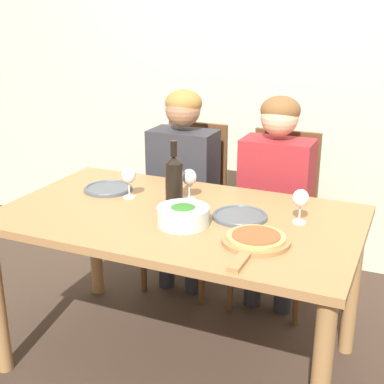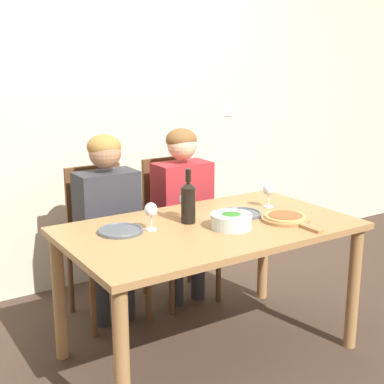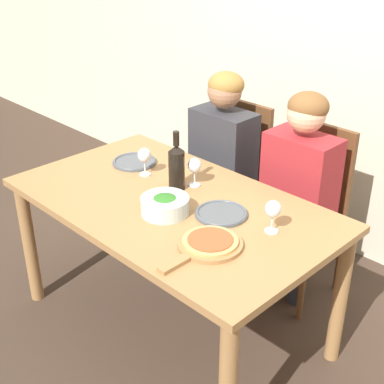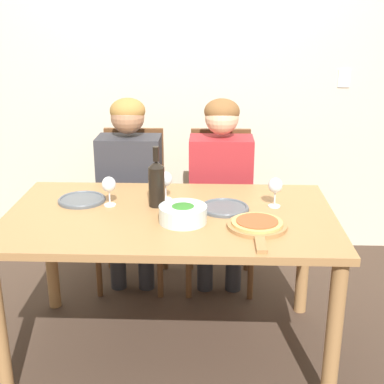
{
  "view_description": "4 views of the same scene",
  "coord_description": "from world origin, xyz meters",
  "views": [
    {
      "loc": [
        0.95,
        -2.01,
        1.64
      ],
      "look_at": [
        0.03,
        0.08,
        0.85
      ],
      "focal_mm": 50.0,
      "sensor_mm": 36.0,
      "label": 1
    },
    {
      "loc": [
        -1.6,
        -2.3,
        1.65
      ],
      "look_at": [
        -0.09,
        0.04,
        0.96
      ],
      "focal_mm": 50.0,
      "sensor_mm": 36.0,
      "label": 2
    },
    {
      "loc": [
        1.68,
        -1.53,
        1.98
      ],
      "look_at": [
        0.08,
        0.06,
        0.82
      ],
      "focal_mm": 50.0,
      "sensor_mm": 36.0,
      "label": 3
    },
    {
      "loc": [
        0.19,
        -2.4,
        1.72
      ],
      "look_at": [
        0.1,
        0.09,
        0.85
      ],
      "focal_mm": 50.0,
      "sensor_mm": 36.0,
      "label": 4
    }
  ],
  "objects": [
    {
      "name": "ground_plane",
      "position": [
        0.0,
        0.0,
        0.0
      ],
      "size": [
        40.0,
        40.0,
        0.0
      ],
      "primitive_type": "plane",
      "color": "#3D2D23"
    },
    {
      "name": "back_wall",
      "position": [
        0.0,
        1.36,
        1.35
      ],
      "size": [
        10.0,
        0.06,
        2.7
      ],
      "color": "beige",
      "rests_on": "ground"
    },
    {
      "name": "dining_table",
      "position": [
        0.0,
        0.0,
        0.67
      ],
      "size": [
        1.59,
        0.92,
        0.77
      ],
      "color": "#9E7042",
      "rests_on": "ground"
    },
    {
      "name": "chair_left",
      "position": [
        -0.3,
        0.8,
        0.51
      ],
      "size": [
        0.42,
        0.42,
        0.98
      ],
      "color": "brown",
      "rests_on": "ground"
    },
    {
      "name": "chair_right",
      "position": [
        0.26,
        0.8,
        0.51
      ],
      "size": [
        0.42,
        0.42,
        0.98
      ],
      "color": "brown",
      "rests_on": "ground"
    },
    {
      "name": "person_woman",
      "position": [
        -0.3,
        0.69,
        0.73
      ],
      "size": [
        0.47,
        0.51,
        1.21
      ],
      "color": "#28282D",
      "rests_on": "ground"
    },
    {
      "name": "person_man",
      "position": [
        0.26,
        0.69,
        0.73
      ],
      "size": [
        0.47,
        0.51,
        1.21
      ],
      "color": "#28282D",
      "rests_on": "ground"
    },
    {
      "name": "wine_bottle",
      "position": [
        -0.07,
        0.11,
        0.89
      ],
      "size": [
        0.08,
        0.08,
        0.31
      ],
      "color": "black",
      "rests_on": "dining_table"
    },
    {
      "name": "broccoli_bowl",
      "position": [
        0.07,
        -0.1,
        0.81
      ],
      "size": [
        0.22,
        0.22,
        0.09
      ],
      "color": "silver",
      "rests_on": "dining_table"
    },
    {
      "name": "dinner_plate_left",
      "position": [
        -0.47,
        0.15,
        0.78
      ],
      "size": [
        0.24,
        0.24,
        0.02
      ],
      "color": "#4C5156",
      "rests_on": "dining_table"
    },
    {
      "name": "dinner_plate_right",
      "position": [
        0.27,
        0.07,
        0.78
      ],
      "size": [
        0.24,
        0.24,
        0.02
      ],
      "color": "#4C5156",
      "rests_on": "dining_table"
    },
    {
      "name": "pizza_on_board",
      "position": [
        0.41,
        -0.17,
        0.79
      ],
      "size": [
        0.27,
        0.41,
        0.04
      ],
      "color": "#9E7042",
      "rests_on": "dining_table"
    },
    {
      "name": "wine_glass_left",
      "position": [
        -0.31,
        0.1,
        0.87
      ],
      "size": [
        0.07,
        0.07,
        0.15
      ],
      "color": "silver",
      "rests_on": "dining_table"
    },
    {
      "name": "wine_glass_right",
      "position": [
        0.52,
        0.11,
        0.87
      ],
      "size": [
        0.07,
        0.07,
        0.15
      ],
      "color": "silver",
      "rests_on": "dining_table"
    },
    {
      "name": "wine_glass_centre",
      "position": [
        -0.04,
        0.19,
        0.87
      ],
      "size": [
        0.07,
        0.07,
        0.15
      ],
      "color": "silver",
      "rests_on": "dining_table"
    }
  ]
}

